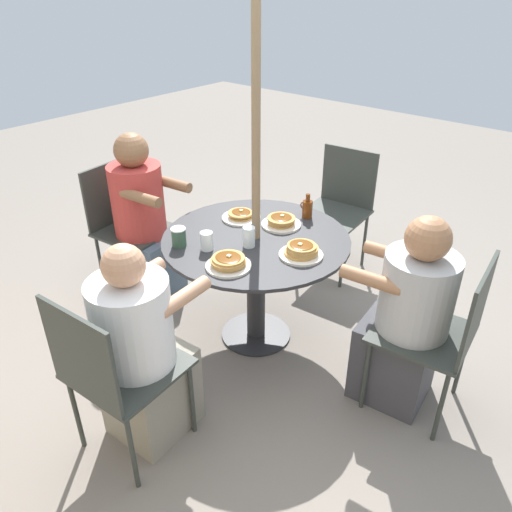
{
  "coord_description": "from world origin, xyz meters",
  "views": [
    {
      "loc": [
        -1.68,
        1.98,
        2.1
      ],
      "look_at": [
        0.0,
        0.0,
        0.6
      ],
      "focal_mm": 35.0,
      "sensor_mm": 36.0,
      "label": 1
    }
  ],
  "objects_px": {
    "patio_chair_north": "(443,329)",
    "patio_chair_south": "(125,220)",
    "diner_north": "(406,322)",
    "pancake_plate_d": "(241,216)",
    "pancake_plate_b": "(281,222)",
    "syrup_bottle": "(307,208)",
    "pancake_plate_a": "(228,263)",
    "patio_table": "(256,260)",
    "diner_west": "(142,354)",
    "drinking_glass_b": "(249,237)",
    "drinking_glass_a": "(207,241)",
    "pancake_plate_c": "(301,251)",
    "diner_south": "(144,225)",
    "patio_chair_east": "(339,202)",
    "patio_chair_west": "(111,369)",
    "coffee_cup": "(179,237)"
  },
  "relations": [
    {
      "from": "diner_west",
      "to": "drinking_glass_b",
      "type": "height_order",
      "value": "diner_west"
    },
    {
      "from": "diner_north",
      "to": "patio_chair_west",
      "type": "height_order",
      "value": "diner_north"
    },
    {
      "from": "patio_chair_east",
      "to": "coffee_cup",
      "type": "height_order",
      "value": "patio_chair_east"
    },
    {
      "from": "pancake_plate_c",
      "to": "drinking_glass_a",
      "type": "distance_m",
      "value": 0.53
    },
    {
      "from": "patio_table",
      "to": "diner_north",
      "type": "relative_size",
      "value": 1.0
    },
    {
      "from": "patio_chair_west",
      "to": "patio_table",
      "type": "bearing_deg",
      "value": 90.0
    },
    {
      "from": "patio_chair_north",
      "to": "diner_south",
      "type": "bearing_deg",
      "value": 90.14
    },
    {
      "from": "patio_chair_north",
      "to": "pancake_plate_b",
      "type": "relative_size",
      "value": 3.8
    },
    {
      "from": "patio_chair_north",
      "to": "patio_chair_south",
      "type": "xyz_separation_m",
      "value": [
        2.23,
        0.26,
        0.0
      ]
    },
    {
      "from": "diner_south",
      "to": "patio_chair_west",
      "type": "bearing_deg",
      "value": 38.84
    },
    {
      "from": "diner_west",
      "to": "drinking_glass_b",
      "type": "xyz_separation_m",
      "value": [
        0.04,
        -0.83,
        0.29
      ]
    },
    {
      "from": "patio_table",
      "to": "pancake_plate_b",
      "type": "bearing_deg",
      "value": -94.39
    },
    {
      "from": "pancake_plate_a",
      "to": "coffee_cup",
      "type": "height_order",
      "value": "coffee_cup"
    },
    {
      "from": "patio_chair_east",
      "to": "pancake_plate_a",
      "type": "bearing_deg",
      "value": 92.79
    },
    {
      "from": "diner_north",
      "to": "pancake_plate_d",
      "type": "distance_m",
      "value": 1.19
    },
    {
      "from": "patio_table",
      "to": "pancake_plate_c",
      "type": "distance_m",
      "value": 0.38
    },
    {
      "from": "diner_west",
      "to": "coffee_cup",
      "type": "height_order",
      "value": "diner_west"
    },
    {
      "from": "diner_west",
      "to": "drinking_glass_b",
      "type": "relative_size",
      "value": 9.37
    },
    {
      "from": "pancake_plate_d",
      "to": "pancake_plate_a",
      "type": "bearing_deg",
      "value": 125.33
    },
    {
      "from": "coffee_cup",
      "to": "pancake_plate_d",
      "type": "bearing_deg",
      "value": -94.06
    },
    {
      "from": "patio_chair_north",
      "to": "patio_table",
      "type": "bearing_deg",
      "value": 90.0
    },
    {
      "from": "pancake_plate_b",
      "to": "coffee_cup",
      "type": "relative_size",
      "value": 2.23
    },
    {
      "from": "diner_south",
      "to": "pancake_plate_c",
      "type": "height_order",
      "value": "diner_south"
    },
    {
      "from": "patio_chair_west",
      "to": "patio_chair_east",
      "type": "bearing_deg",
      "value": 90.34
    },
    {
      "from": "diner_south",
      "to": "pancake_plate_a",
      "type": "relative_size",
      "value": 4.88
    },
    {
      "from": "diner_south",
      "to": "syrup_bottle",
      "type": "relative_size",
      "value": 7.55
    },
    {
      "from": "diner_north",
      "to": "pancake_plate_c",
      "type": "relative_size",
      "value": 4.56
    },
    {
      "from": "patio_table",
      "to": "drinking_glass_b",
      "type": "height_order",
      "value": "drinking_glass_b"
    },
    {
      "from": "patio_table",
      "to": "pancake_plate_d",
      "type": "bearing_deg",
      "value": -29.11
    },
    {
      "from": "patio_chair_north",
      "to": "pancake_plate_b",
      "type": "xyz_separation_m",
      "value": [
        1.1,
        -0.09,
        0.21
      ]
    },
    {
      "from": "patio_chair_north",
      "to": "diner_west",
      "type": "distance_m",
      "value": 1.48
    },
    {
      "from": "pancake_plate_b",
      "to": "pancake_plate_c",
      "type": "bearing_deg",
      "value": 144.28
    },
    {
      "from": "patio_table",
      "to": "pancake_plate_c",
      "type": "height_order",
      "value": "pancake_plate_c"
    },
    {
      "from": "drinking_glass_b",
      "to": "patio_chair_south",
      "type": "bearing_deg",
      "value": 1.31
    },
    {
      "from": "patio_table",
      "to": "patio_chair_east",
      "type": "xyz_separation_m",
      "value": [
        0.11,
        -1.12,
        -0.03
      ]
    },
    {
      "from": "diner_south",
      "to": "pancake_plate_b",
      "type": "xyz_separation_m",
      "value": [
        -0.95,
        -0.33,
        0.2
      ]
    },
    {
      "from": "pancake_plate_b",
      "to": "pancake_plate_d",
      "type": "height_order",
      "value": "pancake_plate_b"
    },
    {
      "from": "patio_table",
      "to": "patio_chair_south",
      "type": "distance_m",
      "value": 1.12
    },
    {
      "from": "diner_west",
      "to": "drinking_glass_a",
      "type": "relative_size",
      "value": 10.44
    },
    {
      "from": "patio_chair_south",
      "to": "patio_chair_west",
      "type": "height_order",
      "value": "same"
    },
    {
      "from": "patio_chair_south",
      "to": "pancake_plate_c",
      "type": "xyz_separation_m",
      "value": [
        -1.45,
        -0.13,
        0.22
      ]
    },
    {
      "from": "pancake_plate_b",
      "to": "patio_chair_east",
      "type": "bearing_deg",
      "value": -82.19
    },
    {
      "from": "patio_chair_south",
      "to": "coffee_cup",
      "type": "distance_m",
      "value": 0.91
    },
    {
      "from": "patio_chair_west",
      "to": "diner_west",
      "type": "height_order",
      "value": "diner_west"
    },
    {
      "from": "pancake_plate_b",
      "to": "syrup_bottle",
      "type": "bearing_deg",
      "value": -104.96
    },
    {
      "from": "diner_north",
      "to": "syrup_bottle",
      "type": "height_order",
      "value": "diner_north"
    },
    {
      "from": "patio_chair_west",
      "to": "drinking_glass_b",
      "type": "bearing_deg",
      "value": 88.4
    },
    {
      "from": "pancake_plate_d",
      "to": "drinking_glass_a",
      "type": "height_order",
      "value": "drinking_glass_a"
    },
    {
      "from": "patio_chair_east",
      "to": "pancake_plate_d",
      "type": "relative_size",
      "value": 3.8
    },
    {
      "from": "diner_west",
      "to": "pancake_plate_d",
      "type": "relative_size",
      "value": 4.52
    }
  ]
}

